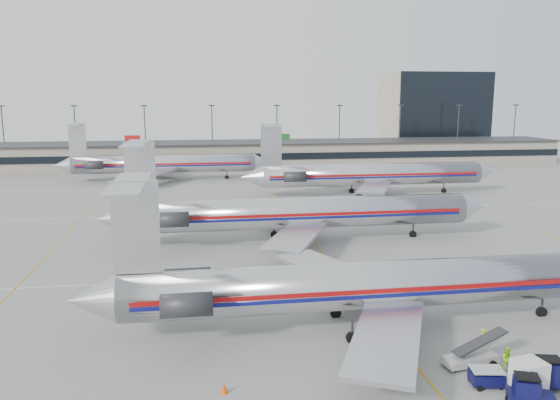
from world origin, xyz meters
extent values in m
plane|color=gray|center=(0.00, 0.00, 0.00)|extent=(260.00, 260.00, 0.00)
cube|color=silver|center=(0.00, 10.00, 0.01)|extent=(160.00, 0.15, 0.02)
cube|color=gray|center=(0.00, 98.00, 3.00)|extent=(160.00, 16.00, 6.00)
cube|color=black|center=(0.00, 89.90, 3.20)|extent=(160.00, 0.20, 1.60)
cube|color=#2D2D30|center=(0.00, 98.00, 6.10)|extent=(162.00, 17.00, 0.30)
cylinder|color=#38383D|center=(-63.00, 112.00, 7.50)|extent=(0.30, 0.30, 15.00)
cube|color=#2D2D30|center=(-63.00, 112.00, 15.10)|extent=(1.60, 0.40, 0.35)
cylinder|color=#38383D|center=(-45.00, 112.00, 7.50)|extent=(0.30, 0.30, 15.00)
cube|color=#2D2D30|center=(-45.00, 112.00, 15.10)|extent=(1.60, 0.40, 0.35)
cylinder|color=#38383D|center=(-27.00, 112.00, 7.50)|extent=(0.30, 0.30, 15.00)
cube|color=#2D2D30|center=(-27.00, 112.00, 15.10)|extent=(1.60, 0.40, 0.35)
cylinder|color=#38383D|center=(-9.00, 112.00, 7.50)|extent=(0.30, 0.30, 15.00)
cube|color=#2D2D30|center=(-9.00, 112.00, 15.10)|extent=(1.60, 0.40, 0.35)
cylinder|color=#38383D|center=(9.00, 112.00, 7.50)|extent=(0.30, 0.30, 15.00)
cube|color=#2D2D30|center=(9.00, 112.00, 15.10)|extent=(1.60, 0.40, 0.35)
cylinder|color=#38383D|center=(27.00, 112.00, 7.50)|extent=(0.30, 0.30, 15.00)
cube|color=#2D2D30|center=(27.00, 112.00, 15.10)|extent=(1.60, 0.40, 0.35)
cylinder|color=#38383D|center=(45.00, 112.00, 7.50)|extent=(0.30, 0.30, 15.00)
cube|color=#2D2D30|center=(45.00, 112.00, 15.10)|extent=(1.60, 0.40, 0.35)
cylinder|color=#38383D|center=(63.00, 112.00, 7.50)|extent=(0.30, 0.30, 15.00)
cube|color=#2D2D30|center=(63.00, 112.00, 15.10)|extent=(1.60, 0.40, 0.35)
cylinder|color=#38383D|center=(81.00, 112.00, 7.50)|extent=(0.30, 0.30, 15.00)
cube|color=#2D2D30|center=(81.00, 112.00, 15.10)|extent=(1.60, 0.40, 0.35)
cube|color=tan|center=(62.00, 128.00, 12.50)|extent=(30.00, 20.00, 25.00)
cylinder|color=silver|center=(-0.25, -3.03, 3.30)|extent=(37.75, 3.49, 3.49)
cone|color=silver|center=(-20.83, -3.03, 3.30)|extent=(3.40, 3.49, 3.49)
cube|color=#9A0B0C|center=(-0.25, -4.79, 3.45)|extent=(35.87, 0.05, 0.33)
cube|color=#0D105E|center=(-0.25, -4.79, 3.07)|extent=(35.87, 0.05, 0.26)
cube|color=silver|center=(-2.14, 3.58, 2.36)|extent=(8.78, 12.80, 0.30)
cube|color=silver|center=(-2.14, -9.64, 2.36)|extent=(8.78, 12.80, 0.30)
cube|color=silver|center=(-17.71, -3.03, 8.26)|extent=(3.21, 0.24, 6.42)
cube|color=silver|center=(-18.00, -3.03, 11.28)|extent=(2.27, 9.91, 0.17)
cylinder|color=#2D2D30|center=(-14.41, -0.34, 3.59)|extent=(3.40, 1.60, 1.60)
cylinder|color=#2D2D30|center=(-14.41, -5.72, 3.59)|extent=(3.40, 1.60, 1.60)
cylinder|color=#2D2D30|center=(12.96, -3.03, 0.78)|extent=(0.19, 0.19, 1.56)
cylinder|color=#2D2D30|center=(-3.08, -5.30, 0.78)|extent=(0.19, 0.19, 1.56)
cylinder|color=#2D2D30|center=(-3.08, -0.77, 0.78)|extent=(0.19, 0.19, 1.56)
cylinder|color=black|center=(12.96, -3.03, 0.33)|extent=(0.85, 0.28, 0.85)
cylinder|color=silver|center=(-1.29, 22.34, 3.50)|extent=(40.04, 3.70, 3.70)
cone|color=silver|center=(20.33, 22.34, 3.50)|extent=(3.20, 3.70, 3.70)
cone|color=silver|center=(-23.11, 22.34, 3.50)|extent=(3.60, 3.70, 3.70)
cube|color=#9A0B0C|center=(-1.29, 20.48, 3.65)|extent=(38.03, 0.05, 0.35)
cube|color=#0D105E|center=(-1.29, 20.48, 3.25)|extent=(38.03, 0.05, 0.28)
cube|color=silver|center=(-3.29, 29.35, 2.50)|extent=(9.31, 13.57, 0.32)
cube|color=silver|center=(-3.29, 15.34, 2.50)|extent=(9.31, 13.57, 0.32)
cube|color=silver|center=(-19.81, 22.34, 8.76)|extent=(3.40, 0.25, 6.81)
cube|color=silver|center=(-20.11, 22.34, 11.96)|extent=(2.40, 10.51, 0.18)
cylinder|color=#2D2D30|center=(-16.30, 25.20, 3.80)|extent=(3.60, 1.70, 1.70)
cylinder|color=#2D2D30|center=(-16.30, 19.49, 3.80)|extent=(3.60, 1.70, 1.70)
cylinder|color=#2D2D30|center=(12.72, 22.34, 0.83)|extent=(0.20, 0.20, 1.65)
cylinder|color=#2D2D30|center=(-4.29, 19.94, 0.83)|extent=(0.20, 0.20, 1.65)
cylinder|color=#2D2D30|center=(-4.29, 24.75, 0.83)|extent=(0.20, 0.20, 1.65)
cylinder|color=black|center=(12.72, 22.34, 0.35)|extent=(0.90, 0.30, 0.90)
cylinder|color=silver|center=(17.42, 52.47, 3.64)|extent=(39.56, 3.85, 3.85)
cone|color=silver|center=(38.87, 52.47, 3.64)|extent=(3.33, 3.85, 3.85)
cone|color=silver|center=(-4.23, 52.47, 3.64)|extent=(3.75, 3.85, 3.85)
cube|color=#9A0B0C|center=(17.42, 50.53, 3.80)|extent=(37.59, 0.05, 0.36)
cube|color=#0D105E|center=(17.42, 50.53, 3.38)|extent=(37.59, 0.05, 0.29)
cube|color=silver|center=(15.34, 59.76, 2.60)|extent=(9.68, 14.11, 0.33)
cube|color=silver|center=(15.34, 45.18, 2.60)|extent=(9.68, 14.11, 0.33)
cube|color=silver|center=(-0.80, 52.47, 9.11)|extent=(3.54, 0.26, 7.08)
cube|color=silver|center=(-1.11, 52.47, 12.44)|extent=(2.50, 10.93, 0.19)
cylinder|color=#2D2D30|center=(2.85, 55.44, 3.96)|extent=(3.75, 1.77, 1.77)
cylinder|color=#2D2D30|center=(2.85, 49.50, 3.96)|extent=(3.75, 1.77, 1.77)
cylinder|color=#2D2D30|center=(30.96, 52.47, 0.86)|extent=(0.21, 0.21, 1.72)
cylinder|color=#2D2D30|center=(14.30, 49.97, 0.86)|extent=(0.21, 0.21, 1.72)
cylinder|color=#2D2D30|center=(14.30, 54.97, 0.86)|extent=(0.21, 0.21, 1.72)
cylinder|color=black|center=(30.96, 52.47, 0.36)|extent=(0.94, 0.31, 0.94)
cylinder|color=silver|center=(-20.03, 76.14, 3.46)|extent=(37.59, 3.66, 3.66)
cone|color=silver|center=(0.35, 76.14, 3.46)|extent=(3.17, 3.66, 3.66)
cone|color=silver|center=(-40.60, 76.14, 3.46)|extent=(3.56, 3.66, 3.66)
cube|color=#9A0B0C|center=(-20.03, 74.30, 3.61)|extent=(35.71, 0.05, 0.35)
cube|color=#0D105E|center=(-20.03, 74.30, 3.22)|extent=(35.71, 0.05, 0.28)
cube|color=silver|center=(-22.00, 83.06, 2.47)|extent=(9.20, 13.41, 0.32)
cube|color=silver|center=(-22.00, 69.21, 2.47)|extent=(9.20, 13.41, 0.32)
cube|color=silver|center=(-37.34, 76.14, 8.66)|extent=(3.36, 0.25, 6.73)
cube|color=silver|center=(-37.64, 76.14, 11.82)|extent=(2.37, 10.39, 0.18)
cylinder|color=#2D2D30|center=(-33.88, 78.96, 3.76)|extent=(3.56, 1.68, 1.68)
cylinder|color=#2D2D30|center=(-33.88, 73.32, 3.76)|extent=(3.56, 1.68, 1.68)
cylinder|color=#2D2D30|center=(-7.17, 76.14, 0.82)|extent=(0.20, 0.20, 1.63)
cylinder|color=#2D2D30|center=(-22.99, 73.76, 0.82)|extent=(0.20, 0.20, 1.63)
cylinder|color=#2D2D30|center=(-22.99, 78.51, 0.82)|extent=(0.20, 0.20, 1.63)
cylinder|color=black|center=(-7.17, 76.14, 0.35)|extent=(0.89, 0.30, 0.89)
cube|color=#090935|center=(4.36, -14.79, 0.59)|extent=(2.63, 1.94, 0.54)
cube|color=#090935|center=(4.04, -14.79, 1.24)|extent=(1.59, 1.46, 0.97)
cube|color=black|center=(4.04, -14.79, 1.88)|extent=(1.52, 1.39, 0.09)
cylinder|color=black|center=(5.23, -14.25, 0.30)|extent=(0.60, 0.19, 0.60)
cylinder|color=black|center=(3.50, -14.25, 0.30)|extent=(0.60, 0.19, 0.60)
cube|color=#090935|center=(6.82, -13.18, 0.60)|extent=(2.61, 1.72, 0.55)
cube|color=#090935|center=(6.49, -13.18, 1.26)|extent=(1.53, 1.36, 0.98)
cube|color=black|center=(6.49, -13.18, 1.91)|extent=(1.46, 1.30, 0.09)
cylinder|color=black|center=(7.69, -12.63, 0.31)|extent=(0.61, 0.20, 0.61)
cylinder|color=black|center=(5.95, -12.63, 0.31)|extent=(0.61, 0.20, 0.61)
cylinder|color=black|center=(5.95, -13.72, 0.31)|extent=(0.61, 0.20, 0.61)
cube|color=#090935|center=(3.16, -12.24, 0.54)|extent=(2.06, 1.58, 0.69)
cube|color=#A1A1A1|center=(3.16, -12.24, 1.03)|extent=(2.06, 1.58, 0.06)
cylinder|color=black|center=(3.84, -11.70, 0.18)|extent=(0.35, 0.14, 0.35)
cylinder|color=black|center=(3.84, -12.78, 0.18)|extent=(0.35, 0.14, 0.35)
cylinder|color=black|center=(2.47, -11.70, 0.18)|extent=(0.35, 0.14, 0.35)
cylinder|color=black|center=(2.47, -12.78, 0.18)|extent=(0.35, 0.14, 0.35)
cube|color=#2D2D30|center=(5.00, -13.53, 0.27)|extent=(2.21, 1.95, 0.33)
cube|color=silver|center=(5.00, -13.53, 1.25)|extent=(1.87, 1.79, 1.63)
cylinder|color=black|center=(5.76, -12.88, 0.13)|extent=(0.26, 0.13, 0.26)
cylinder|color=black|center=(5.76, -14.18, 0.13)|extent=(0.26, 0.13, 0.26)
cylinder|color=black|center=(4.24, -12.88, 0.13)|extent=(0.26, 0.13, 0.26)
cylinder|color=black|center=(4.24, -14.18, 0.13)|extent=(0.26, 0.13, 0.26)
cube|color=#A1A1A1|center=(3.42, -9.79, 0.45)|extent=(3.75, 1.90, 0.50)
cube|color=#2D2D30|center=(4.01, -9.79, 1.59)|extent=(3.73, 1.52, 1.28)
cylinder|color=black|center=(4.71, -9.24, 0.25)|extent=(0.50, 0.16, 0.50)
cylinder|color=black|center=(4.71, -10.33, 0.25)|extent=(0.50, 0.16, 0.50)
cylinder|color=black|center=(2.12, -9.24, 0.25)|extent=(0.50, 0.16, 0.50)
cylinder|color=black|center=(2.12, -10.33, 0.25)|extent=(0.50, 0.16, 0.50)
imported|color=#AED814|center=(5.37, -7.87, 0.76)|extent=(0.66, 0.59, 1.52)
imported|color=#93EC16|center=(5.37, -10.82, 0.80)|extent=(0.92, 0.81, 1.61)
cone|color=#E35007|center=(-12.30, -10.71, 0.32)|extent=(0.59, 0.59, 0.64)
camera|label=1|loc=(-13.52, -39.93, 16.78)|focal=35.00mm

